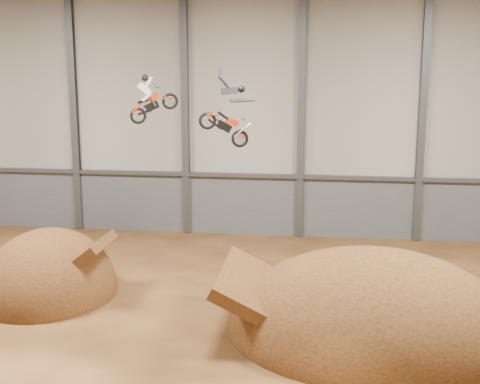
# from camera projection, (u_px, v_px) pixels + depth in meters

# --- Properties ---
(floor) EXTENTS (40.00, 40.00, 0.00)m
(floor) POSITION_uv_depth(u_px,v_px,m) (194.00, 339.00, 25.14)
(floor) COLOR #462812
(floor) RESTS_ON ground
(back_wall) EXTENTS (40.00, 0.10, 14.00)m
(back_wall) POSITION_uv_depth(u_px,v_px,m) (243.00, 115.00, 38.24)
(back_wall) COLOR #ACA698
(back_wall) RESTS_ON ground
(lower_band_back) EXTENTS (39.80, 0.18, 3.50)m
(lower_band_back) POSITION_uv_depth(u_px,v_px,m) (243.00, 205.00, 39.24)
(lower_band_back) COLOR #55585D
(lower_band_back) RESTS_ON ground
(steel_rail) EXTENTS (39.80, 0.35, 0.20)m
(steel_rail) POSITION_uv_depth(u_px,v_px,m) (242.00, 175.00, 38.71)
(steel_rail) COLOR #47494F
(steel_rail) RESTS_ON lower_band_back
(steel_column_1) EXTENTS (0.40, 0.36, 13.90)m
(steel_column_1) POSITION_uv_depth(u_px,v_px,m) (74.00, 114.00, 39.29)
(steel_column_1) COLOR #47494F
(steel_column_1) RESTS_ON ground
(steel_column_2) EXTENTS (0.40, 0.36, 13.90)m
(steel_column_2) POSITION_uv_depth(u_px,v_px,m) (185.00, 115.00, 38.46)
(steel_column_2) COLOR #47494F
(steel_column_2) RESTS_ON ground
(steel_column_3) EXTENTS (0.40, 0.36, 13.90)m
(steel_column_3) POSITION_uv_depth(u_px,v_px,m) (301.00, 116.00, 37.63)
(steel_column_3) COLOR #47494F
(steel_column_3) RESTS_ON ground
(steel_column_4) EXTENTS (0.40, 0.36, 13.90)m
(steel_column_4) POSITION_uv_depth(u_px,v_px,m) (422.00, 118.00, 36.80)
(steel_column_4) COLOR #47494F
(steel_column_4) RESTS_ON ground
(takeoff_ramp) EXTENTS (5.93, 6.84, 5.93)m
(takeoff_ramp) POSITION_uv_depth(u_px,v_px,m) (50.00, 294.00, 29.74)
(takeoff_ramp) COLOR #3D210F
(takeoff_ramp) RESTS_ON ground
(landing_ramp) EXTENTS (11.01, 9.74, 6.35)m
(landing_ramp) POSITION_uv_depth(u_px,v_px,m) (370.00, 332.00, 25.75)
(landing_ramp) COLOR #3D210F
(landing_ramp) RESTS_ON ground
(fmx_rider_a) EXTENTS (3.09, 1.98, 2.86)m
(fmx_rider_a) POSITION_uv_depth(u_px,v_px,m) (157.00, 93.00, 30.46)
(fmx_rider_a) COLOR #C22900
(fmx_rider_b) EXTENTS (3.97, 1.92, 3.72)m
(fmx_rider_b) POSITION_uv_depth(u_px,v_px,m) (219.00, 106.00, 27.32)
(fmx_rider_b) COLOR #B0280B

